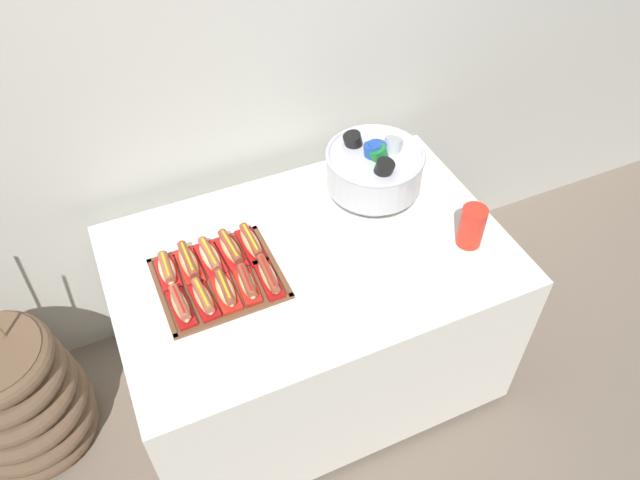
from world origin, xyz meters
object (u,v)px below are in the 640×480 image
object	(u,v)px
hot_dog_4	(268,276)
cup_stack	(472,226)
hot_dog_9	(251,243)
buffet_table	(312,317)
floor_vase	(17,397)
hot_dog_7	(210,257)
hot_dog_8	(231,249)
hot_dog_0	(180,305)
hot_dog_2	(225,290)
hot_dog_1	(203,298)
serving_tray	(219,279)
hot_dog_5	(167,270)
hot_dog_3	(247,283)
hot_dog_6	(189,263)
punch_bowl	(374,168)

from	to	relation	value
hot_dog_4	cup_stack	size ratio (longest dim) A/B	1.14
hot_dog_9	cup_stack	distance (m)	0.77
buffet_table	floor_vase	world-z (taller)	floor_vase
hot_dog_9	hot_dog_7	bearing A→B (deg)	-179.38
hot_dog_7	hot_dog_8	bearing A→B (deg)	0.62
hot_dog_7	floor_vase	bearing A→B (deg)	173.16
hot_dog_0	hot_dog_2	distance (m)	0.15
hot_dog_1	hot_dog_2	bearing A→B (deg)	0.62
hot_dog_0	hot_dog_9	bearing A→B (deg)	29.43
serving_tray	hot_dog_8	bearing A→B (deg)	48.35
hot_dog_1	hot_dog_8	distance (m)	0.22
hot_dog_5	serving_tray	bearing A→B (deg)	-28.19
hot_dog_5	cup_stack	distance (m)	1.06
hot_dog_8	hot_dog_9	distance (m)	0.08
hot_dog_3	hot_dog_4	size ratio (longest dim) A/B	0.88
hot_dog_0	serving_tray	bearing A→B (deg)	29.43
hot_dog_1	hot_dog_2	size ratio (longest dim) A/B	1.04
hot_dog_9	cup_stack	bearing A→B (deg)	-21.11
hot_dog_4	hot_dog_8	world-z (taller)	hot_dog_8
floor_vase	serving_tray	size ratio (longest dim) A/B	2.75
buffet_table	hot_dog_5	size ratio (longest dim) A/B	9.07
hot_dog_2	cup_stack	size ratio (longest dim) A/B	1.02
hot_dog_3	hot_dog_8	xyz separation A→B (m)	(-0.00, 0.16, 0.00)
hot_dog_0	hot_dog_6	distance (m)	0.18
buffet_table	hot_dog_6	size ratio (longest dim) A/B	8.04
buffet_table	hot_dog_6	world-z (taller)	hot_dog_6
cup_stack	hot_dog_0	bearing A→B (deg)	173.85
hot_dog_3	hot_dog_4	xyz separation A→B (m)	(0.07, 0.00, 0.00)
floor_vase	hot_dog_9	bearing A→B (deg)	-5.67
hot_dog_2	hot_dog_8	xyz separation A→B (m)	(0.07, 0.17, 0.00)
floor_vase	hot_dog_9	xyz separation A→B (m)	(0.95, -0.09, 0.53)
hot_dog_7	cup_stack	world-z (taller)	cup_stack
hot_dog_3	hot_dog_4	world-z (taller)	same
serving_tray	hot_dog_9	world-z (taller)	hot_dog_9
punch_bowl	cup_stack	bearing A→B (deg)	-58.84
buffet_table	hot_dog_6	distance (m)	0.58
floor_vase	cup_stack	world-z (taller)	floor_vase
hot_dog_1	hot_dog_9	xyz separation A→B (m)	(0.22, 0.17, 0.00)
hot_dog_6	hot_dog_1	bearing A→B (deg)	-89.38
floor_vase	hot_dog_5	bearing A→B (deg)	-8.55
buffet_table	floor_vase	bearing A→B (deg)	170.24
floor_vase	hot_dog_6	size ratio (longest dim) A/B	6.49
hot_dog_2	hot_dog_4	xyz separation A→B (m)	(0.15, 0.00, -0.00)
serving_tray	hot_dog_8	size ratio (longest dim) A/B	2.36
buffet_table	hot_dog_5	bearing A→B (deg)	168.63
hot_dog_2	hot_dog_0	bearing A→B (deg)	-179.38
hot_dog_1	cup_stack	distance (m)	0.95
hot_dog_1	hot_dog_4	distance (m)	0.23
hot_dog_1	hot_dog_2	xyz separation A→B (m)	(0.07, 0.00, 0.00)
hot_dog_3	hot_dog_9	world-z (taller)	hot_dog_9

